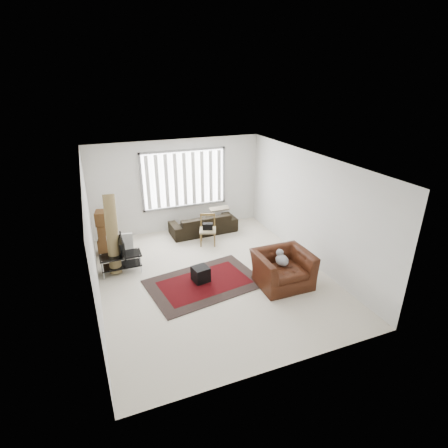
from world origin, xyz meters
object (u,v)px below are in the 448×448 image
object	(u,v)px
sofa	(203,221)
moving_boxes	(107,234)
tv_stand	(121,260)
side_chair	(208,228)
armchair	(283,267)

from	to	relation	value
sofa	moving_boxes	bearing A→B (deg)	5.18
tv_stand	moving_boxes	distance (m)	1.17
moving_boxes	side_chair	distance (m)	2.64
sofa	armchair	xyz separation A→B (m)	(0.75, -3.32, 0.07)
tv_stand	side_chair	bearing A→B (deg)	16.72
sofa	side_chair	bearing A→B (deg)	78.81
sofa	tv_stand	bearing A→B (deg)	28.19
tv_stand	armchair	size ratio (longest dim) A/B	0.78
tv_stand	sofa	distance (m)	2.93
moving_boxes	side_chair	size ratio (longest dim) A/B	1.42
sofa	armchair	distance (m)	3.40
tv_stand	armchair	world-z (taller)	armchair
tv_stand	side_chair	size ratio (longest dim) A/B	1.14
moving_boxes	armchair	distance (m)	4.57
side_chair	armchair	world-z (taller)	armchair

